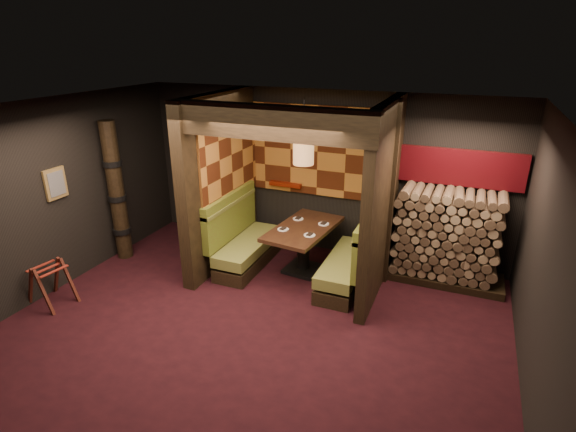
{
  "coord_description": "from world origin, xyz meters",
  "views": [
    {
      "loc": [
        2.36,
        -4.45,
        3.6
      ],
      "look_at": [
        0.0,
        1.3,
        1.15
      ],
      "focal_mm": 28.0,
      "sensor_mm": 36.0,
      "label": 1
    }
  ],
  "objects_px": {
    "luggage_rack": "(50,282)",
    "pendant_lamp": "(304,149)",
    "booth_bench_right": "(352,262)",
    "booth_bench_left": "(243,242)",
    "firewood_stack": "(451,238)",
    "totem_column": "(117,193)",
    "dining_table": "(303,240)"
  },
  "relations": [
    {
      "from": "totem_column",
      "to": "luggage_rack",
      "type": "bearing_deg",
      "value": -87.15
    },
    {
      "from": "booth_bench_left",
      "to": "dining_table",
      "type": "relative_size",
      "value": 1.01
    },
    {
      "from": "booth_bench_left",
      "to": "luggage_rack",
      "type": "height_order",
      "value": "booth_bench_left"
    },
    {
      "from": "pendant_lamp",
      "to": "firewood_stack",
      "type": "xyz_separation_m",
      "value": [
        2.22,
        0.61,
        -1.32
      ]
    },
    {
      "from": "booth_bench_right",
      "to": "dining_table",
      "type": "relative_size",
      "value": 1.01
    },
    {
      "from": "luggage_rack",
      "to": "pendant_lamp",
      "type": "bearing_deg",
      "value": 36.57
    },
    {
      "from": "booth_bench_left",
      "to": "pendant_lamp",
      "type": "xyz_separation_m",
      "value": [
        1.03,
        0.09,
        1.67
      ]
    },
    {
      "from": "luggage_rack",
      "to": "dining_table",
      "type": "bearing_deg",
      "value": 37.17
    },
    {
      "from": "dining_table",
      "to": "totem_column",
      "type": "bearing_deg",
      "value": -167.45
    },
    {
      "from": "booth_bench_right",
      "to": "booth_bench_left",
      "type": "bearing_deg",
      "value": 180.0
    },
    {
      "from": "pendant_lamp",
      "to": "luggage_rack",
      "type": "height_order",
      "value": "pendant_lamp"
    },
    {
      "from": "totem_column",
      "to": "firewood_stack",
      "type": "bearing_deg",
      "value": 13.19
    },
    {
      "from": "booth_bench_right",
      "to": "dining_table",
      "type": "xyz_separation_m",
      "value": [
        -0.86,
        0.14,
        0.15
      ]
    },
    {
      "from": "totem_column",
      "to": "firewood_stack",
      "type": "relative_size",
      "value": 1.39
    },
    {
      "from": "dining_table",
      "to": "totem_column",
      "type": "height_order",
      "value": "totem_column"
    },
    {
      "from": "firewood_stack",
      "to": "dining_table",
      "type": "bearing_deg",
      "value": -165.93
    },
    {
      "from": "totem_column",
      "to": "booth_bench_left",
      "type": "bearing_deg",
      "value": 14.75
    },
    {
      "from": "booth_bench_right",
      "to": "pendant_lamp",
      "type": "xyz_separation_m",
      "value": [
        -0.86,
        0.09,
        1.67
      ]
    },
    {
      "from": "pendant_lamp",
      "to": "firewood_stack",
      "type": "bearing_deg",
      "value": 15.28
    },
    {
      "from": "dining_table",
      "to": "pendant_lamp",
      "type": "height_order",
      "value": "pendant_lamp"
    },
    {
      "from": "booth_bench_right",
      "to": "luggage_rack",
      "type": "xyz_separation_m",
      "value": [
        -3.9,
        -2.16,
        -0.06
      ]
    },
    {
      "from": "luggage_rack",
      "to": "totem_column",
      "type": "relative_size",
      "value": 0.29
    },
    {
      "from": "booth_bench_right",
      "to": "totem_column",
      "type": "distance_m",
      "value": 4.1
    },
    {
      "from": "firewood_stack",
      "to": "luggage_rack",
      "type": "bearing_deg",
      "value": -151.45
    },
    {
      "from": "booth_bench_right",
      "to": "luggage_rack",
      "type": "height_order",
      "value": "booth_bench_right"
    },
    {
      "from": "dining_table",
      "to": "firewood_stack",
      "type": "relative_size",
      "value": 0.91
    },
    {
      "from": "pendant_lamp",
      "to": "booth_bench_right",
      "type": "bearing_deg",
      "value": -6.24
    },
    {
      "from": "dining_table",
      "to": "pendant_lamp",
      "type": "bearing_deg",
      "value": -90.0
    },
    {
      "from": "booth_bench_left",
      "to": "firewood_stack",
      "type": "distance_m",
      "value": 3.34
    },
    {
      "from": "dining_table",
      "to": "pendant_lamp",
      "type": "xyz_separation_m",
      "value": [
        -0.0,
        -0.05,
        1.51
      ]
    },
    {
      "from": "booth_bench_left",
      "to": "booth_bench_right",
      "type": "bearing_deg",
      "value": 0.0
    },
    {
      "from": "booth_bench_left",
      "to": "pendant_lamp",
      "type": "height_order",
      "value": "pendant_lamp"
    }
  ]
}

